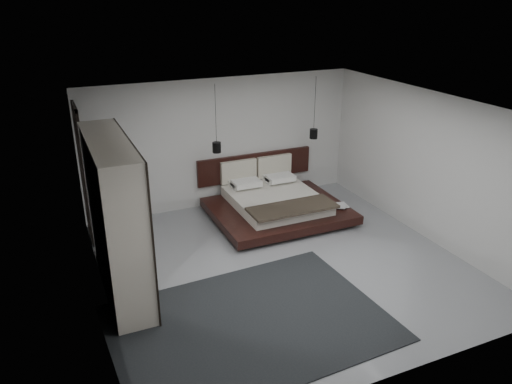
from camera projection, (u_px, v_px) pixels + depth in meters
name	position (u px, v px, depth m)	size (l,w,h in m)	color
floor	(283.00, 264.00, 8.77)	(6.00, 6.00, 0.00)	gray
ceiling	(287.00, 107.00, 7.71)	(6.00, 6.00, 0.00)	white
wall_back	(222.00, 143.00, 10.78)	(6.00, 6.00, 0.00)	silver
wall_front	(404.00, 280.00, 5.70)	(6.00, 6.00, 0.00)	silver
wall_left	(98.00, 222.00, 7.12)	(6.00, 6.00, 0.00)	silver
wall_right	(427.00, 166.00, 9.36)	(6.00, 6.00, 0.00)	silver
lattice_screen	(83.00, 174.00, 9.25)	(0.05, 0.90, 2.60)	black
bed	(275.00, 203.00, 10.57)	(2.73, 2.37, 1.07)	black
book_lower	(336.00, 206.00, 10.44)	(0.23, 0.31, 0.03)	#99724C
book_upper	(337.00, 206.00, 10.40)	(0.19, 0.26, 0.02)	#99724C
pendant_left	(217.00, 147.00, 10.03)	(0.17, 0.17, 1.38)	black
pendant_right	(314.00, 134.00, 10.86)	(0.17, 0.17, 1.35)	black
wardrobe	(116.00, 218.00, 7.63)	(0.60, 2.54, 2.49)	beige
rug	(250.00, 323.00, 7.22)	(3.89, 2.78, 0.02)	black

